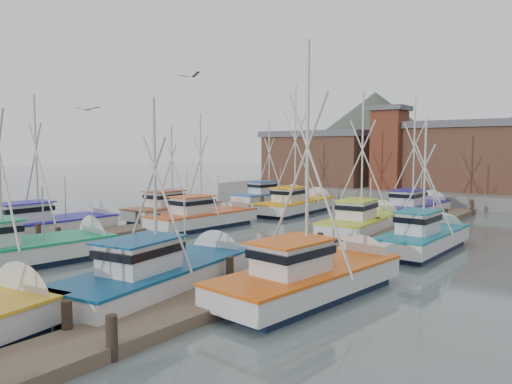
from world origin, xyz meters
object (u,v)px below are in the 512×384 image
Objects in this scene: boat_4 at (21,251)px; boat_8 at (208,217)px; lookout_tower at (389,147)px; boat_12 at (299,204)px.

boat_8 is at bearing 99.82° from boat_4.
lookout_tower is at bearing 87.04° from boat_8.
boat_8 is (-0.80, 13.57, -0.00)m from boat_4.
boat_4 is at bearing -92.95° from lookout_tower.
boat_12 is (-0.09, 24.07, 0.01)m from boat_4.
lookout_tower is at bearing 93.48° from boat_4.
lookout_tower is 15.00m from boat_12.
lookout_tower is 0.83× the size of boat_4.
lookout_tower is 25.17m from boat_8.
boat_4 is 0.89× the size of boat_12.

